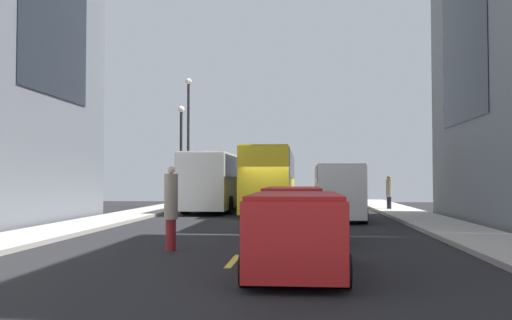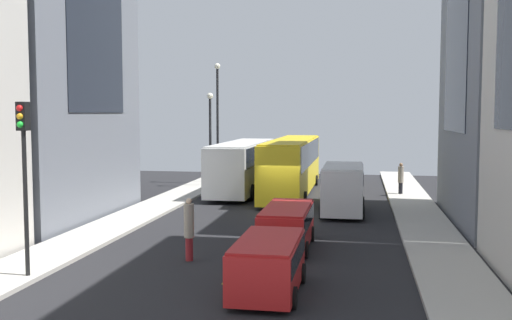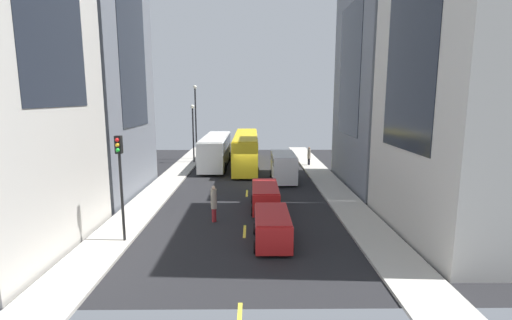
# 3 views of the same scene
# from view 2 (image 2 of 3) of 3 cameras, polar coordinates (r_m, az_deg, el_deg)

# --- Properties ---
(ground_plane) EXTENTS (40.82, 40.82, 0.00)m
(ground_plane) POSITION_cam_2_polar(r_m,az_deg,el_deg) (31.85, 2.47, -5.05)
(ground_plane) COLOR black
(sidewalk_west) EXTENTS (2.53, 44.00, 0.15)m
(sidewalk_west) POSITION_cam_2_polar(r_m,az_deg,el_deg) (33.52, -9.77, -4.50)
(sidewalk_west) COLOR #B2ADA3
(sidewalk_west) RESTS_ON ground
(sidewalk_east) EXTENTS (2.53, 44.00, 0.15)m
(sidewalk_east) POSITION_cam_2_polar(r_m,az_deg,el_deg) (31.72, 15.42, -5.11)
(sidewalk_east) COLOR #B2ADA3
(sidewalk_east) RESTS_ON ground
(lane_stripe_1) EXTENTS (0.16, 2.00, 0.01)m
(lane_stripe_1) POSITION_cam_2_polar(r_m,az_deg,el_deg) (19.72, -2.42, -11.07)
(lane_stripe_1) COLOR yellow
(lane_stripe_1) RESTS_ON ground
(lane_stripe_2) EXTENTS (0.16, 2.00, 0.01)m
(lane_stripe_2) POSITION_cam_2_polar(r_m,az_deg,el_deg) (27.76, 1.32, -6.47)
(lane_stripe_2) COLOR yellow
(lane_stripe_2) RESTS_ON ground
(lane_stripe_3) EXTENTS (0.16, 2.00, 0.01)m
(lane_stripe_3) POSITION_cam_2_polar(r_m,az_deg,el_deg) (35.97, 3.34, -3.94)
(lane_stripe_3) COLOR yellow
(lane_stripe_3) RESTS_ON ground
(lane_stripe_4) EXTENTS (0.16, 2.00, 0.01)m
(lane_stripe_4) POSITION_cam_2_polar(r_m,az_deg,el_deg) (44.25, 4.60, -2.35)
(lane_stripe_4) COLOR yellow
(lane_stripe_4) RESTS_ON ground
(lane_stripe_5) EXTENTS (0.16, 2.00, 0.01)m
(lane_stripe_5) POSITION_cam_2_polar(r_m,az_deg,el_deg) (52.57, 5.47, -1.26)
(lane_stripe_5) COLOR yellow
(lane_stripe_5) RESTS_ON ground
(city_bus_white) EXTENTS (2.80, 12.07, 3.35)m
(city_bus_white) POSITION_cam_2_polar(r_m,az_deg,el_deg) (39.76, -1.25, -0.21)
(city_bus_white) COLOR silver
(city_bus_white) RESTS_ON ground
(streetcar_yellow) EXTENTS (2.70, 14.85, 3.59)m
(streetcar_yellow) POSITION_cam_2_polar(r_m,az_deg,el_deg) (39.08, 3.54, -0.13)
(streetcar_yellow) COLOR yellow
(streetcar_yellow) RESTS_ON ground
(delivery_van_white) EXTENTS (2.25, 5.17, 2.58)m
(delivery_van_white) POSITION_cam_2_polar(r_m,az_deg,el_deg) (31.43, 8.38, -2.44)
(delivery_van_white) COLOR white
(delivery_van_white) RESTS_ON ground
(car_red_0) EXTENTS (1.97, 4.03, 1.63)m
(car_red_0) POSITION_cam_2_polar(r_m,az_deg,el_deg) (17.61, 1.17, -9.75)
(car_red_0) COLOR red
(car_red_0) RESTS_ON ground
(car_red_1) EXTENTS (1.92, 4.64, 1.66)m
(car_red_1) POSITION_cam_2_polar(r_m,az_deg,el_deg) (23.36, 3.01, -6.14)
(car_red_1) COLOR red
(car_red_1) RESTS_ON ground
(pedestrian_waiting_curb) EXTENTS (0.35, 0.35, 1.99)m
(pedestrian_waiting_curb) POSITION_cam_2_polar(r_m,az_deg,el_deg) (38.92, 13.78, -1.65)
(pedestrian_waiting_curb) COLOR black
(pedestrian_waiting_curb) RESTS_ON ground
(pedestrian_crossing_mid) EXTENTS (0.36, 0.36, 2.27)m
(pedestrian_crossing_mid) POSITION_cam_2_polar(r_m,az_deg,el_deg) (21.51, -6.47, -6.50)
(pedestrian_crossing_mid) COLOR maroon
(pedestrian_crossing_mid) RESTS_ON ground
(traffic_light_near_corner) EXTENTS (0.32, 0.44, 5.51)m
(traffic_light_near_corner) POSITION_cam_2_polar(r_m,az_deg,el_deg) (19.90, -21.47, 0.47)
(traffic_light_near_corner) COLOR black
(traffic_light_near_corner) RESTS_ON ground
(streetlamp_near) EXTENTS (0.44, 0.44, 6.59)m
(streetlamp_near) POSITION_cam_2_polar(r_m,az_deg,el_deg) (42.10, -4.44, 3.05)
(streetlamp_near) COLOR black
(streetlamp_near) RESTS_ON ground
(streetlamp_far) EXTENTS (0.44, 0.44, 8.84)m
(streetlamp_far) POSITION_cam_2_polar(r_m,az_deg,el_deg) (44.23, -3.73, 4.68)
(streetlamp_far) COLOR black
(streetlamp_far) RESTS_ON ground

